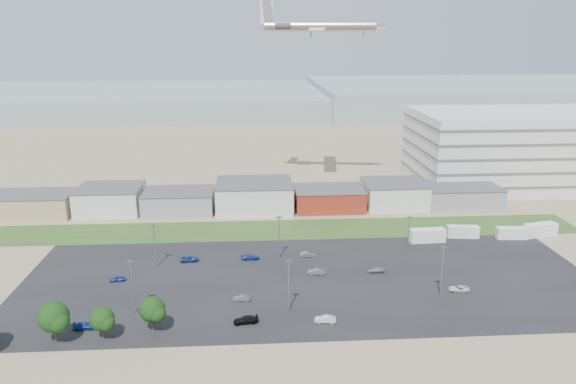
{
  "coord_description": "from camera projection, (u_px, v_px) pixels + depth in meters",
  "views": [
    {
      "loc": [
        -6.77,
        -88.15,
        49.35
      ],
      "look_at": [
        0.64,
        22.0,
        18.68
      ],
      "focal_mm": 35.0,
      "sensor_mm": 36.0,
      "label": 1
    }
  ],
  "objects": [
    {
      "name": "box_trailer_b",
      "position": [
        463.0,
        232.0,
        142.53
      ],
      "size": [
        8.07,
        3.36,
        2.94
      ],
      "primitive_type": null,
      "rotation": [
        0.0,
        0.0,
        -0.12
      ],
      "color": "silver",
      "rests_on": "ground"
    },
    {
      "name": "hills_backdrop",
      "position": [
        315.0,
        101.0,
        402.59
      ],
      "size": [
        700.0,
        200.0,
        9.0
      ],
      "primitive_type": null,
      "color": "gray",
      "rests_on": "ground"
    },
    {
      "name": "lightpole_back_m",
      "position": [
        279.0,
        238.0,
        127.44
      ],
      "size": [
        1.21,
        0.5,
        10.24
      ],
      "primitive_type": null,
      "color": "slate",
      "rests_on": "ground"
    },
    {
      "name": "airliner",
      "position": [
        320.0,
        26.0,
        176.0
      ],
      "size": [
        45.88,
        34.25,
        12.55
      ],
      "primitive_type": null,
      "rotation": [
        0.0,
        0.0,
        -0.13
      ],
      "color": "silver"
    },
    {
      "name": "lightpole_front_r",
      "position": [
        442.0,
        273.0,
        108.36
      ],
      "size": [
        1.25,
        0.52,
        10.61
      ],
      "primitive_type": null,
      "color": "slate",
      "rests_on": "ground"
    },
    {
      "name": "box_trailer_d",
      "position": [
        540.0,
        230.0,
        143.46
      ],
      "size": [
        9.12,
        4.68,
        3.27
      ],
      "primitive_type": null,
      "rotation": [
        0.0,
        0.0,
        0.23
      ],
      "color": "silver",
      "rests_on": "ground"
    },
    {
      "name": "box_trailer_c",
      "position": [
        512.0,
        233.0,
        141.61
      ],
      "size": [
        7.88,
        2.93,
        2.9
      ],
      "primitive_type": null,
      "rotation": [
        0.0,
        0.0,
        -0.07
      ],
      "color": "silver",
      "rests_on": "ground"
    },
    {
      "name": "lightpole_back_r",
      "position": [
        409.0,
        238.0,
        127.56
      ],
      "size": [
        1.19,
        0.5,
        10.13
      ],
      "primitive_type": null,
      "color": "slate",
      "rests_on": "ground"
    },
    {
      "name": "parked_car_3",
      "position": [
        246.0,
        320.0,
        99.89
      ],
      "size": [
        4.57,
        2.33,
        1.27
      ],
      "primitive_type": "imported",
      "rotation": [
        0.0,
        0.0,
        -1.44
      ],
      "color": "black",
      "rests_on": "ground"
    },
    {
      "name": "ground",
      "position": [
        293.0,
        328.0,
        98.39
      ],
      "size": [
        700.0,
        700.0,
        0.0
      ],
      "primitive_type": "plane",
      "color": "#927B5D",
      "rests_on": "ground"
    },
    {
      "name": "parked_car_10",
      "position": [
        85.0,
        326.0,
        97.92
      ],
      "size": [
        4.11,
        1.68,
        1.19
      ],
      "primitive_type": "imported",
      "rotation": [
        0.0,
        0.0,
        1.57
      ],
      "color": "navy",
      "rests_on": "ground"
    },
    {
      "name": "parked_car_0",
      "position": [
        459.0,
        289.0,
        112.41
      ],
      "size": [
        4.29,
        2.34,
        1.14
      ],
      "primitive_type": "imported",
      "rotation": [
        0.0,
        0.0,
        -1.68
      ],
      "color": "silver",
      "rests_on": "ground"
    },
    {
      "name": "box_trailer_a",
      "position": [
        427.0,
        235.0,
        139.39
      ],
      "size": [
        8.89,
        3.21,
        3.28
      ],
      "primitive_type": null,
      "rotation": [
        0.0,
        0.0,
        0.05
      ],
      "color": "silver",
      "rests_on": "ground"
    },
    {
      "name": "tree_mid",
      "position": [
        54.0,
        320.0,
        92.65
      ],
      "size": [
        5.53,
        5.53,
        8.29
      ],
      "primitive_type": null,
      "color": "black",
      "rests_on": "ground"
    },
    {
      "name": "parked_car_11",
      "position": [
        308.0,
        255.0,
        129.96
      ],
      "size": [
        3.54,
        1.24,
        1.17
      ],
      "primitive_type": "imported",
      "rotation": [
        0.0,
        0.0,
        1.57
      ],
      "color": "#A5A5AA",
      "rests_on": "ground"
    },
    {
      "name": "parked_car_13",
      "position": [
        325.0,
        319.0,
        100.21
      ],
      "size": [
        3.93,
        1.76,
        1.25
      ],
      "primitive_type": "imported",
      "rotation": [
        0.0,
        0.0,
        -1.69
      ],
      "color": "silver",
      "rests_on": "ground"
    },
    {
      "name": "tree_near",
      "position": [
        152.0,
        312.0,
        96.46
      ],
      "size": [
        4.77,
        4.77,
        7.15
      ],
      "primitive_type": null,
      "color": "black",
      "rests_on": "ground"
    },
    {
      "name": "lightpole_back_l",
      "position": [
        155.0,
        246.0,
        123.23
      ],
      "size": [
        1.14,
        0.48,
        9.73
      ],
      "primitive_type": null,
      "color": "slate",
      "rests_on": "ground"
    },
    {
      "name": "lightpole_front_l",
      "position": [
        132.0,
        288.0,
        102.33
      ],
      "size": [
        1.21,
        0.5,
        10.28
      ],
      "primitive_type": null,
      "color": "slate",
      "rests_on": "ground"
    },
    {
      "name": "parked_car_4",
      "position": [
        241.0,
        298.0,
        108.39
      ],
      "size": [
        3.43,
        1.56,
        1.09
      ],
      "primitive_type": "imported",
      "rotation": [
        0.0,
        0.0,
        -1.7
      ],
      "color": "#595B5E",
      "rests_on": "ground"
    },
    {
      "name": "lightpole_front_m",
      "position": [
        289.0,
        286.0,
        102.86
      ],
      "size": [
        1.21,
        0.5,
        10.25
      ],
      "primitive_type": null,
      "color": "slate",
      "rests_on": "ground"
    },
    {
      "name": "parked_car_7",
      "position": [
        316.0,
        271.0,
        120.49
      ],
      "size": [
        3.91,
        1.65,
        1.26
      ],
      "primitive_type": "imported",
      "rotation": [
        0.0,
        0.0,
        -1.66
      ],
      "color": "#595B5E",
      "rests_on": "ground"
    },
    {
      "name": "building_row",
      "position": [
        217.0,
        197.0,
        164.47
      ],
      "size": [
        170.0,
        20.0,
        8.0
      ],
      "primitive_type": null,
      "color": "silver",
      "rests_on": "ground"
    },
    {
      "name": "tree_right",
      "position": [
        102.0,
        321.0,
        93.94
      ],
      "size": [
        4.37,
        4.37,
        6.56
      ],
      "primitive_type": null,
      "color": "black",
      "rests_on": "ground"
    },
    {
      "name": "parking_lot",
      "position": [
        309.0,
        280.0,
        117.94
      ],
      "size": [
        120.0,
        50.0,
        0.01
      ],
      "primitive_type": "cube",
      "color": "black",
      "rests_on": "ground"
    },
    {
      "name": "parked_car_5",
      "position": [
        117.0,
        279.0,
        117.07
      ],
      "size": [
        3.32,
        1.7,
        1.08
      ],
      "primitive_type": "imported",
      "rotation": [
        0.0,
        0.0,
        -1.43
      ],
      "color": "navy",
      "rests_on": "ground"
    },
    {
      "name": "parked_car_6",
      "position": [
        250.0,
        257.0,
        128.46
      ],
      "size": [
        4.21,
        1.82,
        1.21
      ],
      "primitive_type": "imported",
      "rotation": [
        0.0,
        0.0,
        1.6
      ],
      "color": "navy",
      "rests_on": "ground"
    },
    {
      "name": "parked_car_9",
      "position": [
        190.0,
        259.0,
        127.32
      ],
      "size": [
        4.32,
        2.29,
        1.15
      ],
      "primitive_type": "imported",
      "rotation": [
        0.0,
        0.0,
        1.66
      ],
      "color": "navy",
      "rests_on": "ground"
    },
    {
      "name": "grass_strip",
      "position": [
        278.0,
        230.0,
        148.38
      ],
      "size": [
        160.0,
        16.0,
        0.02
      ],
      "primitive_type": "cube",
      "color": "#294F1D",
      "rests_on": "ground"
    },
    {
      "name": "parking_garage",
      "position": [
        534.0,
        148.0,
        192.19
      ],
      "size": [
        80.0,
        40.0,
        25.0
      ],
      "primitive_type": "cube",
      "color": "silver",
      "rests_on": "ground"
    },
    {
      "name": "parked_car_12",
      "position": [
        376.0,
        270.0,
        121.39
      ],
      "size": [
        3.8,
        1.6,
        1.09
      ],
      "primitive_type": "imported",
      "rotation": [
        0.0,
        0.0,
        -1.59
      ],
      "color": "#A5A5AA",
      "rests_on": "ground"
    }
  ]
}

